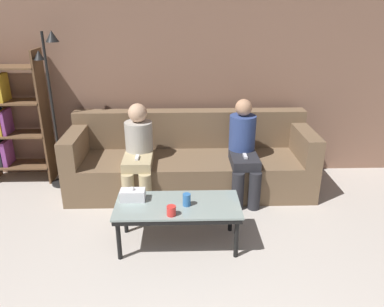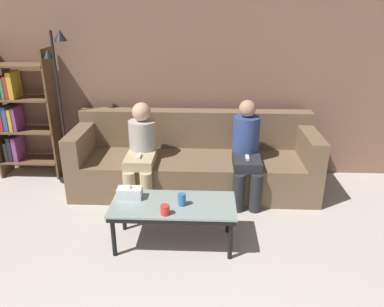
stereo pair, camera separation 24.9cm
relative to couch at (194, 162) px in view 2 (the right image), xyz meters
The scene contains 10 objects.
wall_back 1.11m from the couch, 90.00° to the left, with size 12.00×0.06×2.60m.
couch is the anchor object (origin of this frame).
coffee_table 1.16m from the couch, 97.07° to the right, with size 1.10×0.51×0.41m.
cup_near_left 1.35m from the couch, 98.25° to the right, with size 0.08×0.08×0.09m.
cup_near_right 1.18m from the couch, 93.06° to the right, with size 0.07×0.07×0.11m.
tissue_box 1.20m from the couch, 117.10° to the right, with size 0.22×0.12×0.13m.
bookshelf 2.23m from the couch, behind, with size 0.74×0.32×1.59m.
standing_lamp 1.74m from the couch, behind, with size 0.31×0.26×1.79m.
seated_person_left_end 0.67m from the couch, 158.30° to the right, with size 0.31×0.65×1.06m.
seated_person_mid_left 0.67m from the couch, 21.63° to the right, with size 0.31×0.64×1.10m.
Camera 2 is at (0.15, -0.65, 2.06)m, focal length 35.00 mm.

